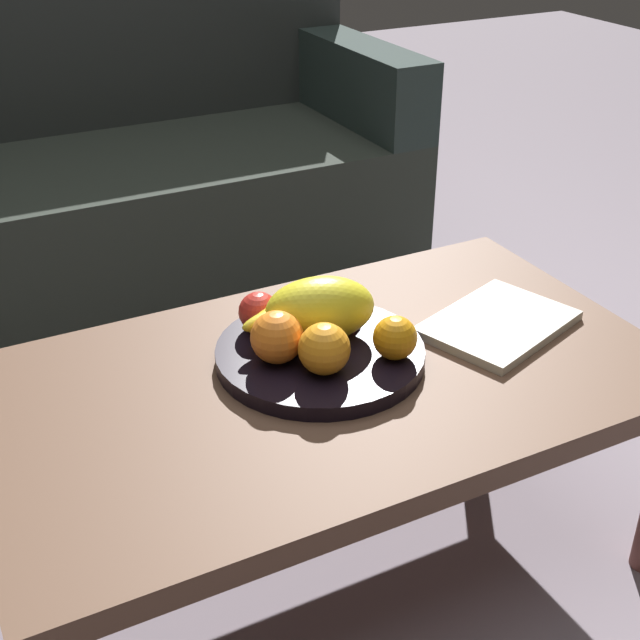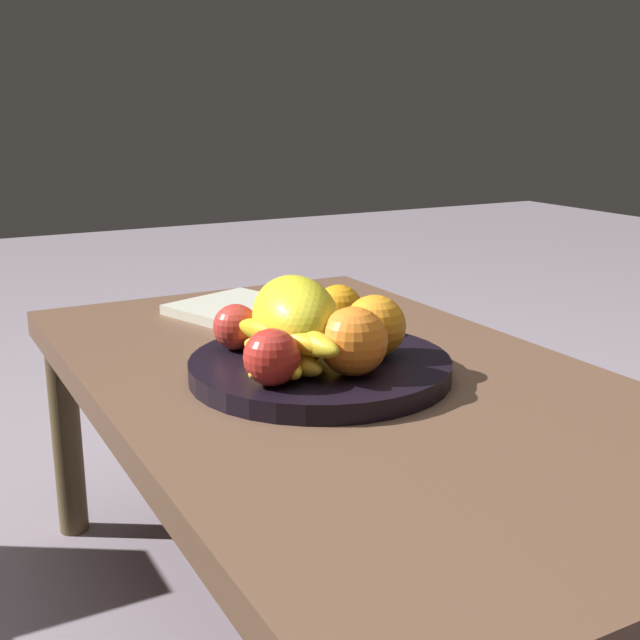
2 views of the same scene
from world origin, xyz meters
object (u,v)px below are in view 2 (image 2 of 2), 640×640
object	(u,v)px
melon_large_front	(295,318)
magazine	(251,312)
orange_front	(375,326)
apple_left	(272,357)
apple_front	(236,327)
fruit_bowl	(320,367)
coffee_table	(347,406)
orange_left	(353,341)
banana_bunch	(284,349)
orange_right	(338,309)

from	to	relation	value
melon_large_front	magazine	xyz separation A→B (m)	(0.30, -0.07, -0.07)
orange_front	apple_left	distance (m)	0.16
apple_front	apple_left	bearing A→B (deg)	173.08
apple_left	fruit_bowl	bearing A→B (deg)	-56.92
melon_large_front	apple_front	xyz separation A→B (m)	(0.07, 0.05, -0.02)
coffee_table	orange_left	bearing A→B (deg)	154.70
apple_front	banana_bunch	distance (m)	0.11
orange_front	magazine	size ratio (longest dim) A/B	0.32
fruit_bowl	orange_front	xyz separation A→B (m)	(-0.03, -0.06, 0.05)
apple_front	melon_large_front	bearing A→B (deg)	-145.30
coffee_table	melon_large_front	bearing A→B (deg)	70.93
melon_large_front	orange_front	xyz separation A→B (m)	(-0.04, -0.09, -0.01)
coffee_table	orange_left	world-z (taller)	orange_left
melon_large_front	magazine	bearing A→B (deg)	-13.34
coffee_table	apple_front	size ratio (longest dim) A/B	17.84
melon_large_front	orange_front	size ratio (longest dim) A/B	2.21
apple_left	banana_bunch	world-z (taller)	apple_left
melon_large_front	coffee_table	bearing A→B (deg)	-109.07
orange_right	apple_left	bearing A→B (deg)	131.21
orange_right	apple_left	distance (m)	0.23
orange_left	apple_front	bearing A→B (deg)	26.64
coffee_table	orange_right	distance (m)	0.15
magazine	coffee_table	bearing A→B (deg)	159.10
orange_right	banana_bunch	size ratio (longest dim) A/B	0.39
orange_left	banana_bunch	xyz separation A→B (m)	(0.05, 0.07, -0.01)
coffee_table	orange_right	bearing A→B (deg)	-23.39
fruit_bowl	banana_bunch	distance (m)	0.08
banana_bunch	melon_large_front	bearing A→B (deg)	-41.86
orange_left	magazine	size ratio (longest dim) A/B	0.33
orange_left	orange_right	world-z (taller)	orange_left
coffee_table	fruit_bowl	world-z (taller)	fruit_bowl
coffee_table	banana_bunch	xyz separation A→B (m)	(-0.02, 0.10, 0.10)
melon_large_front	magazine	size ratio (longest dim) A/B	0.70
apple_left	magazine	xyz separation A→B (m)	(0.38, -0.14, -0.05)
fruit_bowl	orange_right	distance (m)	0.13
banana_bunch	apple_front	bearing A→B (deg)	7.59
orange_left	orange_right	size ratio (longest dim) A/B	1.19
fruit_bowl	apple_left	distance (m)	0.12
orange_right	apple_front	world-z (taller)	orange_right
fruit_bowl	orange_front	world-z (taller)	orange_front
melon_large_front	orange_right	size ratio (longest dim) A/B	2.55
orange_right	apple_front	distance (m)	0.16
orange_front	banana_bunch	world-z (taller)	orange_front
orange_left	apple_left	bearing A→B (deg)	82.57
orange_right	magazine	bearing A→B (deg)	8.31
fruit_bowl	orange_front	distance (m)	0.09
fruit_bowl	magazine	world-z (taller)	fruit_bowl
melon_large_front	apple_left	bearing A→B (deg)	138.23
orange_left	apple_front	xyz separation A→B (m)	(0.16, 0.08, -0.01)
melon_large_front	banana_bunch	xyz separation A→B (m)	(-0.04, 0.04, -0.02)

